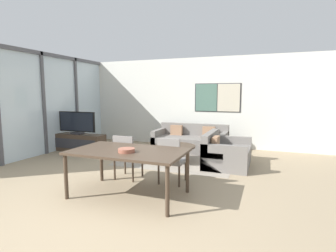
% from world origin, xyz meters
% --- Properties ---
extents(ground_plane, '(24.00, 24.00, 0.00)m').
position_xyz_m(ground_plane, '(0.00, 0.00, 0.00)').
color(ground_plane, '#9E896B').
extents(wall_back, '(8.17, 0.09, 2.80)m').
position_xyz_m(wall_back, '(0.02, 5.32, 1.40)').
color(wall_back, silver).
rests_on(wall_back, ground_plane).
extents(window_wall_left, '(0.07, 5.32, 2.80)m').
position_xyz_m(window_wall_left, '(-3.58, 2.66, 1.53)').
color(window_wall_left, silver).
rests_on(window_wall_left, ground_plane).
extents(area_rug, '(2.80, 1.67, 0.01)m').
position_xyz_m(area_rug, '(0.13, 3.08, 0.00)').
color(area_rug, gray).
rests_on(area_rug, ground_plane).
extents(tv_console, '(1.69, 0.46, 0.51)m').
position_xyz_m(tv_console, '(-2.95, 3.25, 0.25)').
color(tv_console, '#423326').
rests_on(tv_console, ground_plane).
extents(television, '(1.23, 0.20, 0.65)m').
position_xyz_m(television, '(-2.95, 3.25, 0.83)').
color(television, '#2D2D33').
rests_on(television, tv_console).
extents(sofa_main, '(2.09, 0.98, 0.77)m').
position_xyz_m(sofa_main, '(0.13, 4.48, 0.26)').
color(sofa_main, slate).
rests_on(sofa_main, ground_plane).
extents(sofa_side, '(0.98, 1.36, 0.77)m').
position_xyz_m(sofa_side, '(1.30, 3.22, 0.26)').
color(sofa_side, slate).
rests_on(sofa_side, ground_plane).
extents(coffee_table, '(0.98, 0.98, 0.41)m').
position_xyz_m(coffee_table, '(0.13, 3.08, 0.31)').
color(coffee_table, '#423326').
rests_on(coffee_table, ground_plane).
extents(dining_table, '(1.84, 1.07, 0.76)m').
position_xyz_m(dining_table, '(0.12, 0.79, 0.70)').
color(dining_table, '#423326').
rests_on(dining_table, ground_plane).
extents(dining_chair_left, '(0.46, 0.46, 0.87)m').
position_xyz_m(dining_chair_left, '(-0.34, 1.52, 0.49)').
color(dining_chair_left, gray).
rests_on(dining_chair_left, ground_plane).
extents(dining_chair_centre, '(0.46, 0.46, 0.87)m').
position_xyz_m(dining_chair_centre, '(0.57, 1.58, 0.49)').
color(dining_chair_centre, gray).
rests_on(dining_chair_centre, ground_plane).
extents(fruit_bowl, '(0.27, 0.27, 0.06)m').
position_xyz_m(fruit_bowl, '(0.17, 0.65, 0.80)').
color(fruit_bowl, '#995642').
rests_on(fruit_bowl, dining_table).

